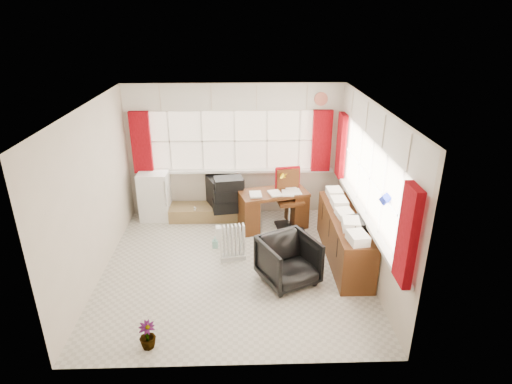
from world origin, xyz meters
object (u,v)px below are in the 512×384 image
(task_chair, at_px, (288,196))
(office_chair, at_px, (288,261))
(credenza, at_px, (344,236))
(mini_fridge, at_px, (155,195))
(tv_bench, at_px, (207,212))
(radiator, at_px, (232,246))
(desk, at_px, (273,207))
(desk_lamp, at_px, (291,173))
(crt_tv, at_px, (225,190))

(task_chair, relative_size, office_chair, 1.44)
(credenza, distance_m, mini_fridge, 3.62)
(task_chair, height_order, tv_bench, task_chair)
(radiator, bearing_deg, desk, 56.94)
(desk_lamp, relative_size, radiator, 0.64)
(office_chair, height_order, radiator, office_chair)
(tv_bench, distance_m, mini_fridge, 1.03)
(desk_lamp, height_order, tv_bench, desk_lamp)
(radiator, bearing_deg, task_chair, 49.60)
(tv_bench, relative_size, crt_tv, 1.86)
(desk_lamp, height_order, radiator, desk_lamp)
(mini_fridge, bearing_deg, crt_tv, 1.22)
(radiator, height_order, tv_bench, radiator)
(desk, distance_m, mini_fridge, 2.25)
(desk_lamp, xyz_separation_m, mini_fridge, (-2.53, 0.25, -0.50))
(mini_fridge, bearing_deg, desk_lamp, -5.68)
(desk, height_order, crt_tv, crt_tv)
(desk_lamp, height_order, task_chair, task_chair)
(radiator, distance_m, crt_tv, 1.63)
(desk, bearing_deg, task_chair, 13.61)
(office_chair, bearing_deg, credenza, 6.56)
(office_chair, relative_size, radiator, 1.27)
(task_chair, xyz_separation_m, office_chair, (-0.18, -1.80, -0.24))
(desk_lamp, height_order, mini_fridge, desk_lamp)
(task_chair, distance_m, mini_fridge, 2.52)
(desk_lamp, relative_size, credenza, 0.19)
(task_chair, bearing_deg, radiator, -130.40)
(radiator, height_order, crt_tv, crt_tv)
(desk, bearing_deg, desk_lamp, 33.00)
(credenza, height_order, tv_bench, credenza)
(tv_bench, distance_m, crt_tv, 0.54)
(task_chair, relative_size, crt_tv, 1.46)
(desk, relative_size, task_chair, 1.19)
(desk, xyz_separation_m, task_chair, (0.28, 0.07, 0.20))
(task_chair, relative_size, tv_bench, 0.78)
(task_chair, xyz_separation_m, mini_fridge, (-2.48, 0.40, -0.12))
(office_chair, distance_m, tv_bench, 2.52)
(desk, height_order, credenza, credenza)
(desk, height_order, desk_lamp, desk_lamp)
(desk, distance_m, credenza, 1.54)
(radiator, bearing_deg, credenza, -0.96)
(credenza, xyz_separation_m, tv_bench, (-2.28, 1.52, -0.27))
(tv_bench, bearing_deg, credenza, -33.71)
(task_chair, bearing_deg, desk, -166.39)
(task_chair, xyz_separation_m, tv_bench, (-1.51, 0.32, -0.46))
(desk, relative_size, credenza, 0.66)
(desk, distance_m, task_chair, 0.35)
(desk, xyz_separation_m, credenza, (1.04, -1.13, 0.01))
(desk, height_order, mini_fridge, mini_fridge)
(desk, height_order, task_chair, task_chair)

